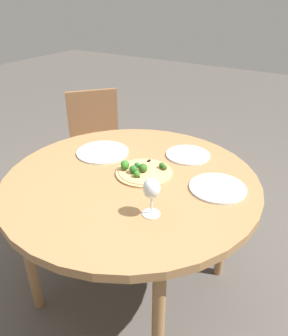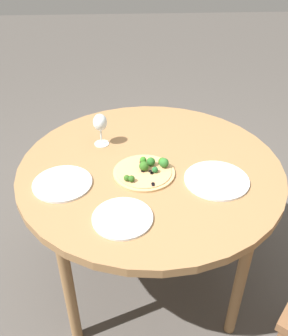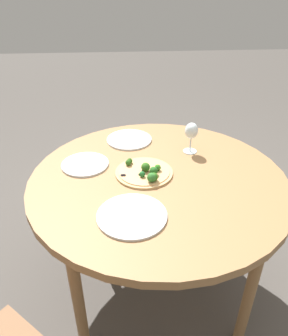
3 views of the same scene
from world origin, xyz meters
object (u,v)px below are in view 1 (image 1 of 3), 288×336
object	(u,v)px
plate_near	(103,152)
plate_side	(218,188)
pizza	(142,171)
wine_glass	(152,190)
plate_far	(188,155)
chair	(97,144)

from	to	relation	value
plate_near	plate_side	size ratio (longest dim) A/B	1.10
pizza	plate_side	world-z (taller)	pizza
wine_glass	plate_far	size ratio (longest dim) A/B	0.71
wine_glass	plate_far	world-z (taller)	wine_glass
pizza	plate_far	xyz separation A→B (m)	(-0.11, -0.29, -0.01)
wine_glass	plate_side	world-z (taller)	wine_glass
chair	plate_near	xyz separation A→B (m)	(-0.48, 0.52, 0.27)
wine_glass	plate_near	size ratio (longest dim) A/B	0.59
wine_glass	plate_side	xyz separation A→B (m)	(-0.15, -0.31, -0.11)
chair	plate_near	distance (m)	0.76
chair	wine_glass	bearing A→B (deg)	-89.89
plate_near	plate_far	distance (m)	0.46
plate_near	chair	bearing A→B (deg)	-46.96
pizza	plate_far	bearing A→B (deg)	-110.06
pizza	plate_near	world-z (taller)	pizza
plate_near	plate_side	world-z (taller)	same
chair	plate_far	xyz separation A→B (m)	(-0.88, 0.30, 0.27)
chair	pizza	bearing A→B (deg)	-86.45
wine_glass	plate_near	distance (m)	0.61
wine_glass	chair	bearing A→B (deg)	-40.54
plate_side	chair	bearing A→B (deg)	-24.86
pizza	plate_near	bearing A→B (deg)	-13.92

